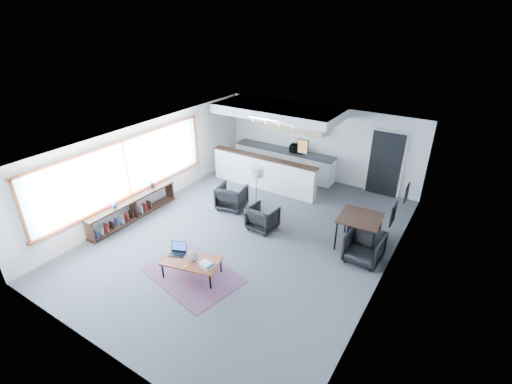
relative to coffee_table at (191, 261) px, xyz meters
The scene contains 21 objects.
room 2.25m from the coffee_table, 84.74° to the left, with size 7.02×9.02×2.62m.
window 3.63m from the coffee_table, 160.72° to the left, with size 0.10×5.95×1.66m.
console 3.27m from the coffee_table, 162.23° to the left, with size 0.35×3.00×0.80m.
kitchenette 5.93m from the coffee_table, 99.96° to the left, with size 4.20×1.96×2.60m.
doorway 6.96m from the coffee_table, 68.95° to the left, with size 1.10×0.12×2.15m.
track_light 4.77m from the coffee_table, 95.40° to the left, with size 1.60×0.07×0.15m.
wall_art_lower 4.55m from the coffee_table, 33.77° to the left, with size 0.03×0.38×0.48m.
wall_art_upper 5.35m from the coffee_table, 45.69° to the left, with size 0.03×0.34×0.44m.
kilim_rug 0.38m from the coffee_table, behind, with size 2.43×1.89×0.01m.
coffee_table is the anchor object (origin of this frame).
laptop 0.47m from the coffee_table, behind, with size 0.45×0.42×0.26m.
ceramic_pot 0.15m from the coffee_table, 22.97° to the left, with size 0.22×0.22×0.22m.
book_stack 0.43m from the coffee_table, ahead, with size 0.35×0.30×0.10m.
coaster 0.23m from the coffee_table, 82.48° to the right, with size 0.10×0.10×0.01m.
armchair_left 3.25m from the coffee_table, 109.50° to the left, with size 0.80×0.75×0.82m, color black.
armchair_right 2.58m from the coffee_table, 82.94° to the left, with size 0.72×0.67×0.74m, color black.
floor_lamp 3.34m from the coffee_table, 95.24° to the left, with size 0.51×0.51×1.49m.
dining_table 4.24m from the coffee_table, 48.55° to the left, with size 1.07×1.07×0.85m.
dining_chair_near 4.08m from the coffee_table, 40.06° to the left, with size 0.69×0.65×0.71m, color black.
dining_chair_far 4.57m from the coffee_table, 52.31° to the left, with size 0.61×0.57×0.63m, color black.
microwave 6.26m from the coffee_table, 94.52° to the left, with size 0.50×0.28×0.34m, color black.
Camera 1 is at (4.65, -6.97, 5.53)m, focal length 26.00 mm.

